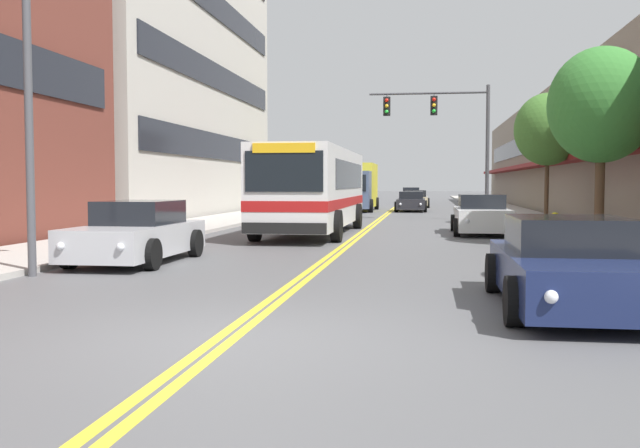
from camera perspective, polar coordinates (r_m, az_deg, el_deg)
name	(u,v)px	position (r m, az deg, el deg)	size (l,w,h in m)	color
ground_plane	(389,212)	(45.15, 5.57, 0.96)	(240.00, 240.00, 0.00)	#565659
sidewalk_left	(277,210)	(46.09, -3.46, 1.09)	(3.50, 106.00, 0.13)	#B2ADA5
sidewalk_right	(507,212)	(45.36, 14.76, 0.95)	(3.50, 106.00, 0.13)	#B2ADA5
centre_line	(389,212)	(45.15, 5.57, 0.96)	(0.34, 106.00, 0.01)	yellow
storefront_row_right	(610,152)	(46.39, 22.21, 5.37)	(9.10, 68.00, 7.42)	gray
city_bus	(314,186)	(25.84, -0.45, 3.03)	(2.88, 11.03, 3.01)	silver
car_red_parked_left_near	(293,207)	(35.76, -2.14, 1.38)	(2.02, 4.67, 1.37)	maroon
car_silver_parked_left_mid	(137,234)	(16.92, -14.40, -0.77)	(2.07, 4.68, 1.42)	#B7B7BC
car_navy_parked_right_foreground	(570,266)	(10.97, 19.35, -3.20)	(2.13, 4.79, 1.32)	#19234C
car_white_parked_right_mid	(481,216)	(26.27, 12.79, 0.66)	(2.07, 4.84, 1.42)	white
car_slate_blue_moving_lead	(411,196)	(66.30, 7.30, 2.25)	(1.98, 4.54, 1.43)	#475675
car_charcoal_moving_second	(411,202)	(46.53, 7.31, 1.76)	(2.02, 4.85, 1.29)	#232328
car_beige_moving_third	(415,199)	(54.26, 7.64, 1.97)	(2.11, 4.38, 1.29)	#BCAD89
box_truck	(357,187)	(47.13, 2.96, 3.01)	(2.56, 7.48, 3.13)	#475675
traffic_signal_mast	(447,125)	(35.38, 10.11, 7.82)	(5.80, 0.38, 6.54)	#47474C
street_lamp_left_near	(40,21)	(15.12, -21.47, 14.87)	(2.20, 0.28, 8.33)	#47474C
street_tree_right_mid	(601,106)	(21.80, 21.59, 8.80)	(2.96, 2.96, 5.52)	brown
street_tree_right_far	(548,129)	(32.11, 17.75, 7.22)	(2.81, 2.81, 5.54)	brown
fire_hydrant	(555,227)	(21.43, 18.26, -0.26)	(0.34, 0.26, 0.87)	yellow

